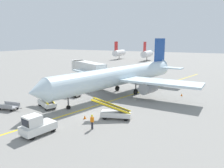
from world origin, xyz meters
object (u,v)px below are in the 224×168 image
Objects in this scene: baggage_tug_by_cargo_door at (73,91)px; jet_bridge at (86,67)px; safety_cone_wingtip_left at (182,95)px; pushback_tug at (36,126)px; airliner at (121,76)px; baggage_cart_loaded at (9,106)px; safety_cone_nose_left at (113,85)px; ground_crew_marshaller at (92,121)px; safety_cone_nose_right at (85,117)px; baggage_tug_near_wing at (72,88)px; belt_loader_forward_hold at (46,102)px; belt_loader_aft_hold at (115,113)px.

jet_bridge is at bearing 113.29° from baggage_tug_by_cargo_door.
pushback_tug is at bearing -115.00° from safety_cone_wingtip_left.
baggage_cart_loaded is (-10.65, -15.65, -2.95)m from airliner.
baggage_cart_loaded is at bearing -110.42° from baggage_tug_by_cargo_door.
safety_cone_nose_left is at bearing 76.82° from baggage_tug_by_cargo_door.
jet_bridge is 7.26× the size of ground_crew_marshaller.
ground_crew_marshaller is 3.86× the size of safety_cone_nose_right.
pushback_tug is 5.93m from ground_crew_marshaller.
safety_cone_nose_right is at bearing -85.05° from airliner.
safety_cone_nose_left is (2.54, 10.83, -0.71)m from baggage_tug_by_cargo_door.
baggage_tug_near_wing reaches higher than safety_cone_nose_left.
safety_cone_nose_left is 19.97m from safety_cone_nose_right.
belt_loader_forward_hold is at bearing -74.05° from jet_bridge.
baggage_cart_loaded is (1.34, -22.12, -3.07)m from jet_bridge.
safety_cone_wingtip_left is at bearing 62.49° from safety_cone_nose_right.
safety_cone_nose_left is (6.33, 21.02, -0.25)m from baggage_cart_loaded.
jet_bridge is 4.89× the size of baggage_tug_by_cargo_door.
jet_bridge is at bearing 123.02° from safety_cone_nose_right.
safety_cone_nose_left is at bearing 98.03° from pushback_tug.
airliner reaches higher than safety_cone_wingtip_left.
belt_loader_forward_hold is at bearing -178.44° from belt_loader_aft_hold.
ground_crew_marshaller is at bearing -55.15° from jet_bridge.
jet_bridge is at bearing 107.74° from baggage_tug_near_wing.
safety_cone_nose_left is at bearing 61.48° from baggage_tug_near_wing.
baggage_tug_near_wing is 0.70× the size of baggage_cart_loaded.
baggage_tug_near_wing is 0.54× the size of belt_loader_forward_hold.
baggage_tug_by_cargo_door reaches higher than safety_cone_nose_left.
ground_crew_marshaller is (10.62, -10.69, -0.02)m from baggage_tug_by_cargo_door.
baggage_tug_near_wing is at bearing -72.26° from jet_bridge.
airliner reaches higher than jet_bridge.
airliner is 14.21m from belt_loader_forward_hold.
airliner is 6.76× the size of belt_loader_aft_hold.
belt_loader_aft_hold reaches higher than ground_crew_marshaller.
belt_loader_forward_hold is (5.36, -18.74, -2.77)m from jet_bridge.
safety_cone_nose_left is (4.61, 8.48, -0.71)m from baggage_tug_near_wing.
belt_loader_forward_hold is (2.29, -9.16, -0.15)m from baggage_tug_near_wing.
baggage_tug_by_cargo_door is 5.73× the size of safety_cone_nose_left.
airliner is at bearing 38.57° from baggage_tug_by_cargo_door.
pushback_tug is 10.84m from baggage_cart_loaded.
airliner reaches higher than baggage_cart_loaded.
safety_cone_nose_left is (-3.58, 25.38, -0.77)m from pushback_tug.
jet_bridge is at bearing 151.68° from airliner.
belt_loader_forward_hold is 11.47× the size of safety_cone_nose_right.
ground_crew_marshaller is at bearing -76.90° from airliner.
airliner reaches higher than ground_crew_marshaller.
airliner reaches higher than belt_loader_forward_hold.
baggage_tug_by_cargo_door is 5.73× the size of safety_cone_wingtip_left.
ground_crew_marshaller is at bearing -100.91° from belt_loader_aft_hold.
baggage_cart_loaded is 21.95m from safety_cone_nose_left.
baggage_tug_near_wing is at bearing -160.76° from airliner.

